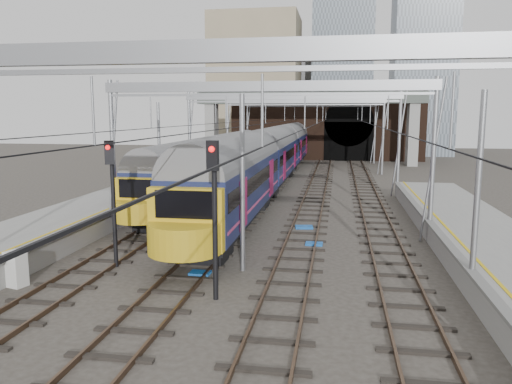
% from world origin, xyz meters
% --- Properties ---
extents(ground, '(160.00, 160.00, 0.00)m').
position_xyz_m(ground, '(0.00, 0.00, 0.00)').
color(ground, '#38332D').
rests_on(ground, ground).
extents(platform_left, '(4.32, 55.00, 1.12)m').
position_xyz_m(platform_left, '(-10.18, 2.50, 0.55)').
color(platform_left, gray).
rests_on(platform_left, ground).
extents(tracks, '(14.40, 80.00, 0.22)m').
position_xyz_m(tracks, '(0.00, 15.00, 0.02)').
color(tracks, '#4C3828').
rests_on(tracks, ground).
extents(overhead_line, '(16.80, 80.00, 8.00)m').
position_xyz_m(overhead_line, '(0.00, 21.49, 6.57)').
color(overhead_line, gray).
rests_on(overhead_line, ground).
extents(retaining_wall, '(28.00, 2.75, 9.00)m').
position_xyz_m(retaining_wall, '(1.40, 51.93, 4.33)').
color(retaining_wall, '#311E15').
rests_on(retaining_wall, ground).
extents(overbridge, '(28.00, 3.00, 9.25)m').
position_xyz_m(overbridge, '(0.00, 46.00, 7.27)').
color(overbridge, gray).
rests_on(overbridge, ground).
extents(city_skyline, '(37.50, 27.50, 60.00)m').
position_xyz_m(city_skyline, '(2.73, 70.48, 17.09)').
color(city_skyline, tan).
rests_on(city_skyline, ground).
extents(train_main, '(3.03, 69.93, 5.13)m').
position_xyz_m(train_main, '(-2.00, 35.70, 2.63)').
color(train_main, black).
rests_on(train_main, ground).
extents(train_second, '(2.62, 30.30, 4.56)m').
position_xyz_m(train_second, '(-6.00, 21.08, 2.37)').
color(train_second, black).
rests_on(train_second, ground).
extents(signal_near_left, '(0.41, 0.48, 5.20)m').
position_xyz_m(signal_near_left, '(-5.26, 1.60, 3.25)').
color(signal_near_left, black).
rests_on(signal_near_left, ground).
extents(signal_near_centre, '(0.41, 0.49, 5.40)m').
position_xyz_m(signal_near_centre, '(-0.31, -1.32, 3.36)').
color(signal_near_centre, black).
rests_on(signal_near_centre, ground).
extents(relay_cabinet, '(0.78, 0.70, 1.31)m').
position_xyz_m(relay_cabinet, '(-7.80, -1.18, 0.66)').
color(relay_cabinet, silver).
rests_on(relay_cabinet, ground).
extents(equip_cover_a, '(0.82, 0.59, 0.10)m').
position_xyz_m(equip_cover_a, '(-1.57, 1.25, 0.05)').
color(equip_cover_a, blue).
rests_on(equip_cover_a, ground).
extents(equip_cover_b, '(1.04, 0.80, 0.11)m').
position_xyz_m(equip_cover_b, '(1.92, 9.97, 0.06)').
color(equip_cover_b, blue).
rests_on(equip_cover_b, ground).
extents(equip_cover_c, '(0.83, 0.59, 0.10)m').
position_xyz_m(equip_cover_c, '(2.64, 6.47, 0.05)').
color(equip_cover_c, blue).
rests_on(equip_cover_c, ground).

